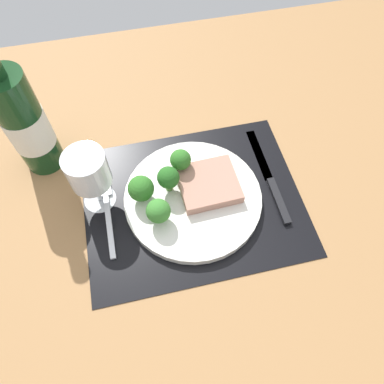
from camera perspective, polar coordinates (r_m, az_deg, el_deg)
name	(u,v)px	position (r cm, az deg, el deg)	size (l,w,h in cm)	color
ground_plane	(193,205)	(70.19, 0.14, -2.03)	(140.00, 110.00, 3.00)	#996D42
placemat	(193,201)	(68.74, 0.14, -1.37)	(41.14, 32.68, 0.30)	black
plate	(193,198)	(67.92, 0.14, -0.98)	(25.91, 25.91, 1.60)	silver
steak	(208,184)	(67.42, 2.63, 1.28)	(10.80, 9.98, 2.11)	tan
broccoli_near_steak	(158,211)	(62.46, -5.37, -3.08)	(4.37, 4.37, 5.37)	#5B8942
broccoli_front_edge	(141,189)	(64.98, -8.12, 0.53)	(4.77, 4.77, 5.62)	#5B8942
broccoli_back_left	(181,160)	(67.18, -1.84, 5.07)	(3.98, 3.98, 5.87)	#5B8942
broccoli_center	(168,178)	(65.08, -3.79, 2.24)	(4.13, 4.13, 5.89)	#5B8942
fork	(107,210)	(69.19, -13.29, -2.74)	(2.40, 19.20, 0.50)	silver
knife	(271,182)	(72.12, 12.43, 1.62)	(1.80, 23.00, 0.80)	black
wine_bottle	(25,123)	(71.81, -25.01, 9.93)	(7.76, 7.76, 30.56)	#143819
wine_glass	(89,173)	(63.67, -16.12, 2.98)	(7.28, 7.28, 13.41)	silver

